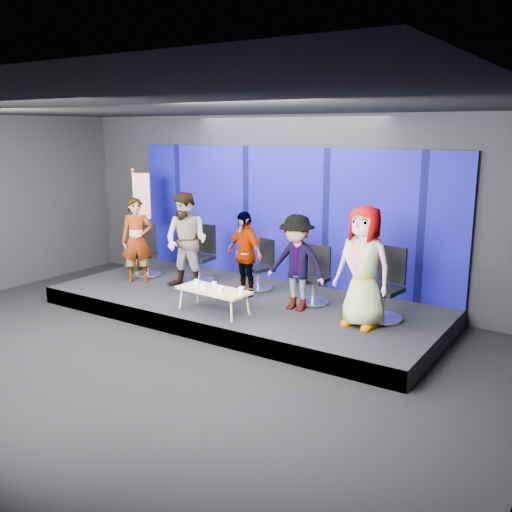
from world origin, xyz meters
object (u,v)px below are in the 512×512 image
object	(u,v)px
coffee_table	(214,291)
mug_b	(203,286)
panelist_e	(364,267)
mug_d	(220,289)
panelist_b	(186,241)
flag_stand	(140,216)
panelist_c	(244,254)
mug_c	(214,285)
mug_e	(241,291)
panelist_a	(137,240)
chair_e	(385,296)
chair_a	(147,259)
chair_d	(315,285)
chair_b	(200,263)
chair_c	(260,273)
mug_a	(196,282)
panelist_d	(297,263)

from	to	relation	value
coffee_table	mug_b	distance (m)	0.19
panelist_e	mug_d	size ratio (longest dim) A/B	18.59
panelist_b	flag_stand	world-z (taller)	flag_stand
panelist_c	mug_b	xyz separation A→B (m)	(-0.03, -1.15, -0.33)
mug_c	mug_e	distance (m)	0.59
mug_e	panelist_a	bearing A→B (deg)	166.96
mug_d	chair_e	bearing A→B (deg)	28.88
coffee_table	mug_e	xyz separation A→B (m)	(0.53, 0.02, 0.09)
chair_a	mug_c	world-z (taller)	chair_a
chair_d	coffee_table	bearing A→B (deg)	-131.08
coffee_table	chair_a	bearing A→B (deg)	155.99
chair_b	mug_e	world-z (taller)	chair_b
chair_c	panelist_a	bearing A→B (deg)	-142.82
panelist_a	mug_e	world-z (taller)	panelist_a
panelist_a	chair_b	world-z (taller)	panelist_a
chair_c	mug_a	size ratio (longest dim) A/B	10.63
mug_d	flag_stand	size ratio (longest dim) A/B	0.05
panelist_b	mug_e	size ratio (longest dim) A/B	16.67
panelist_e	panelist_c	bearing A→B (deg)	178.66
panelist_c	mug_a	bearing A→B (deg)	-89.30
panelist_c	mug_d	bearing A→B (deg)	-57.56
mug_e	chair_b	bearing A→B (deg)	145.04
mug_b	chair_d	bearing A→B (deg)	47.87
flag_stand	mug_b	bearing A→B (deg)	-59.84
chair_a	coffee_table	bearing A→B (deg)	-67.08
panelist_b	mug_b	world-z (taller)	panelist_b
chair_a	mug_c	bearing A→B (deg)	-65.87
chair_a	mug_a	distance (m)	2.46
chair_e	mug_a	world-z (taller)	chair_e
panelist_b	coffee_table	bearing A→B (deg)	-38.87
chair_a	coffee_table	distance (m)	2.85
chair_d	flag_stand	xyz separation A→B (m)	(-4.18, 0.10, 0.82)
chair_b	panelist_b	distance (m)	0.74
chair_a	mug_e	world-z (taller)	chair_a
panelist_d	mug_a	distance (m)	1.71
panelist_c	mug_d	world-z (taller)	panelist_c
panelist_c	chair_e	distance (m)	2.62
chair_a	chair_b	world-z (taller)	chair_b
panelist_b	mug_a	distance (m)	1.27
panelist_e	flag_stand	distance (m)	5.38
chair_e	chair_b	bearing A→B (deg)	-175.38
coffee_table	mug_e	bearing A→B (deg)	2.53
panelist_a	chair_d	bearing A→B (deg)	-32.94
chair_a	panelist_e	distance (m)	4.95
panelist_e	mug_e	world-z (taller)	panelist_e
panelist_a	mug_b	bearing A→B (deg)	-62.46
chair_d	mug_a	world-z (taller)	chair_d
chair_a	mug_c	size ratio (longest dim) A/B	10.61
mug_a	panelist_a	bearing A→B (deg)	161.98
panelist_b	panelist_a	bearing A→B (deg)	-177.79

